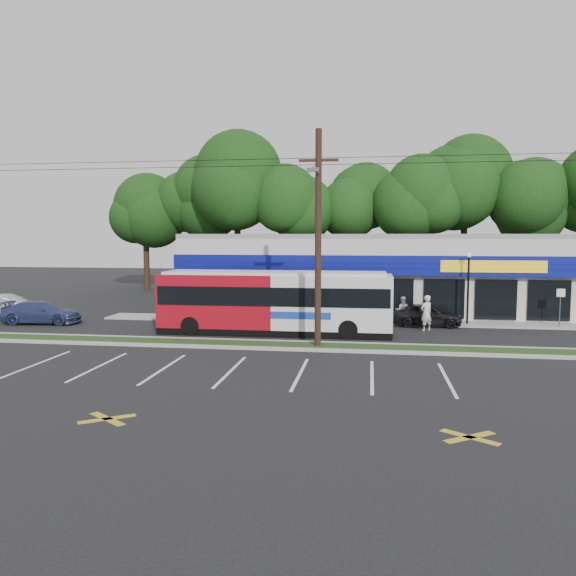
% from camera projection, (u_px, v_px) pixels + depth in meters
% --- Properties ---
extents(ground, '(120.00, 120.00, 0.00)m').
position_uv_depth(ground, '(250.00, 350.00, 25.57)').
color(ground, black).
rests_on(ground, ground).
extents(grass_strip, '(40.00, 1.60, 0.12)m').
position_uv_depth(grass_strip, '(255.00, 345.00, 26.55)').
color(grass_strip, '#203716').
rests_on(grass_strip, ground).
extents(curb_south, '(40.00, 0.25, 0.14)m').
position_uv_depth(curb_south, '(251.00, 348.00, 25.71)').
color(curb_south, '#9E9E93').
rests_on(curb_south, ground).
extents(curb_north, '(40.00, 0.25, 0.14)m').
position_uv_depth(curb_north, '(258.00, 341.00, 27.39)').
color(curb_north, '#9E9E93').
rests_on(curb_north, ground).
extents(sidewalk, '(32.00, 2.20, 0.10)m').
position_uv_depth(sidewalk, '(363.00, 322.00, 33.70)').
color(sidewalk, '#9E9E93').
rests_on(sidewalk, ground).
extents(strip_mall, '(25.00, 12.55, 5.30)m').
position_uv_depth(strip_mall, '(372.00, 271.00, 40.20)').
color(strip_mall, beige).
rests_on(strip_mall, ground).
extents(utility_pole, '(50.00, 2.77, 10.00)m').
position_uv_depth(utility_pole, '(314.00, 231.00, 25.56)').
color(utility_pole, black).
rests_on(utility_pole, ground).
extents(lamp_post, '(0.30, 0.30, 4.25)m').
position_uv_depth(lamp_post, '(468.00, 280.00, 32.39)').
color(lamp_post, black).
rests_on(lamp_post, ground).
extents(sign_post, '(0.45, 0.10, 2.23)m').
position_uv_depth(sign_post, '(560.00, 301.00, 31.55)').
color(sign_post, '#59595E').
rests_on(sign_post, ground).
extents(tree_line, '(46.76, 6.76, 11.83)m').
position_uv_depth(tree_line, '(356.00, 199.00, 49.80)').
color(tree_line, black).
rests_on(tree_line, ground).
extents(metrobus, '(12.35, 2.68, 3.31)m').
position_uv_depth(metrobus, '(275.00, 301.00, 29.78)').
color(metrobus, maroon).
rests_on(metrobus, ground).
extents(car_dark, '(3.99, 1.68, 1.35)m').
position_uv_depth(car_dark, '(426.00, 315.00, 32.23)').
color(car_dark, black).
rests_on(car_dark, ground).
extents(car_silver, '(4.79, 2.20, 1.52)m').
position_uv_depth(car_silver, '(7.00, 307.00, 34.85)').
color(car_silver, '#A8ABB0').
rests_on(car_silver, ground).
extents(car_blue, '(4.75, 2.28, 1.33)m').
position_uv_depth(car_blue, '(42.00, 312.00, 33.21)').
color(car_blue, navy).
rests_on(car_blue, ground).
extents(pedestrian_a, '(0.86, 0.79, 1.96)m').
position_uv_depth(pedestrian_a, '(426.00, 313.00, 30.63)').
color(pedestrian_a, silver).
rests_on(pedestrian_a, ground).
extents(pedestrian_b, '(0.82, 0.65, 1.66)m').
position_uv_depth(pedestrian_b, '(402.00, 311.00, 32.81)').
color(pedestrian_b, '#B3A5A1').
rests_on(pedestrian_b, ground).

